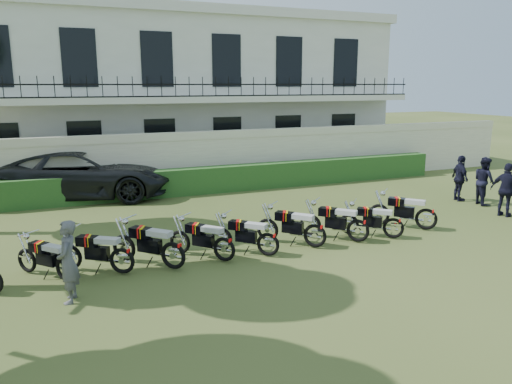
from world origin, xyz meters
The scene contains 18 objects.
ground centered at (0.00, 0.00, 0.00)m, with size 100.00×100.00×0.00m, color #39481D.
perimeter_wall centered at (0.00, 8.00, 1.17)m, with size 30.00×0.35×2.30m.
hedge centered at (1.00, 7.20, 0.50)m, with size 18.00×0.60×1.00m, color #1C4F1F.
building centered at (0.00, 13.96, 3.71)m, with size 20.40×9.60×7.40m.
motorcycle_1 centered at (-5.77, -0.16, 0.43)m, with size 1.19×1.36×0.94m.
motorcycle_2 centered at (-4.61, -0.18, 0.47)m, with size 1.58×1.12×1.01m.
motorcycle_3 centered at (-3.50, -0.34, 0.50)m, with size 1.45×1.51×1.09m.
motorcycle_4 centered at (-2.28, -0.30, 0.46)m, with size 1.27×1.45×1.00m.
motorcycle_5 centered at (-1.17, -0.36, 0.46)m, with size 1.37×1.33×0.99m.
motorcycle_6 centered at (0.20, -0.24, 0.48)m, with size 1.38×1.48×1.05m.
motorcycle_7 centered at (1.47, -0.28, 0.48)m, with size 1.38×1.48×1.05m.
motorcycle_8 centered at (2.54, -0.38, 0.45)m, with size 1.36×1.27×0.97m.
motorcycle_9 centered at (3.92, -0.09, 0.49)m, with size 1.40×1.50×1.07m.
suv centered at (-4.84, 8.13, 0.89)m, with size 2.96×6.43×1.79m, color black.
inspector centered at (-5.74, -1.21, 0.81)m, with size 0.59×0.39×1.62m, color #5A5A5F.
officer_2 centered at (7.32, 0.19, 0.85)m, with size 1.00×0.42×1.71m, color black.
officer_4 centered at (7.95, 1.66, 0.83)m, with size 0.81×0.63×1.67m, color black.
officer_5 centered at (7.60, 2.41, 0.82)m, with size 0.96×0.40×1.65m, color black.
Camera 1 is at (-5.93, -10.88, 4.12)m, focal length 35.00 mm.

